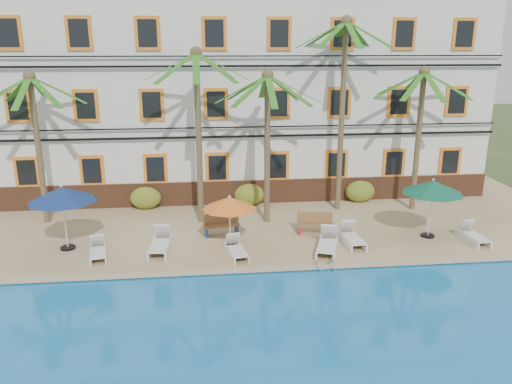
{
  "coord_description": "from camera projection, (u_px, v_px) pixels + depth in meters",
  "views": [
    {
      "loc": [
        -2.15,
        -16.99,
        7.92
      ],
      "look_at": [
        -0.01,
        3.0,
        2.0
      ],
      "focal_mm": 35.0,
      "sensor_mm": 36.0,
      "label": 1
    }
  ],
  "objects": [
    {
      "name": "lounger_f",
      "position": [
        473.0,
        235.0,
        20.25
      ],
      "size": [
        0.7,
        1.72,
        0.8
      ],
      "color": "silver",
      "rests_on": "pool_deck"
    },
    {
      "name": "bench_left",
      "position": [
        221.0,
        224.0,
        20.92
      ],
      "size": [
        1.56,
        0.72,
        0.93
      ],
      "color": "olive",
      "rests_on": "pool_deck"
    },
    {
      "name": "palm_c",
      "position": [
        267.0,
        124.0,
        21.39
      ],
      "size": [
        4.46,
        4.46,
        6.74
      ],
      "color": "brown",
      "rests_on": "pool_deck"
    },
    {
      "name": "lounger_e",
      "position": [
        351.0,
        237.0,
        20.0
      ],
      "size": [
        0.74,
        1.86,
        0.87
      ],
      "color": "silver",
      "rests_on": "pool_deck"
    },
    {
      "name": "lounger_d",
      "position": [
        327.0,
        244.0,
        19.26
      ],
      "size": [
        1.32,
        2.11,
        0.94
      ],
      "color": "silver",
      "rests_on": "pool_deck"
    },
    {
      "name": "shrub_right",
      "position": [
        360.0,
        191.0,
        25.31
      ],
      "size": [
        1.5,
        0.9,
        1.1
      ],
      "primitive_type": "ellipsoid",
      "color": "#23601B",
      "rests_on": "pool_deck"
    },
    {
      "name": "lounger_c",
      "position": [
        236.0,
        249.0,
        18.86
      ],
      "size": [
        0.9,
        1.75,
        0.79
      ],
      "color": "silver",
      "rests_on": "pool_deck"
    },
    {
      "name": "pool_ladder",
      "position": [
        325.0,
        268.0,
        17.85
      ],
      "size": [
        0.54,
        0.74,
        0.74
      ],
      "color": "silver",
      "rests_on": "ground"
    },
    {
      "name": "palm_e",
      "position": [
        420.0,
        118.0,
        23.13
      ],
      "size": [
        4.46,
        4.46,
        6.79
      ],
      "color": "brown",
      "rests_on": "pool_deck"
    },
    {
      "name": "lounger_a",
      "position": [
        98.0,
        251.0,
        18.74
      ],
      "size": [
        0.87,
        1.71,
        0.77
      ],
      "color": "silver",
      "rests_on": "pool_deck"
    },
    {
      "name": "palm_d",
      "position": [
        343.0,
        90.0,
        22.78
      ],
      "size": [
        4.46,
        4.46,
        8.96
      ],
      "color": "brown",
      "rests_on": "pool_deck"
    },
    {
      "name": "shrub_mid",
      "position": [
        249.0,
        195.0,
        24.73
      ],
      "size": [
        1.5,
        0.9,
        1.1
      ],
      "primitive_type": "ellipsoid",
      "color": "#23601B",
      "rests_on": "pool_deck"
    },
    {
      "name": "palm_a",
      "position": [
        36.0,
        125.0,
        21.37
      ],
      "size": [
        4.46,
        4.46,
        6.68
      ],
      "color": "brown",
      "rests_on": "pool_deck"
    },
    {
      "name": "shrub_left",
      "position": [
        146.0,
        198.0,
        24.22
      ],
      "size": [
        1.5,
        0.9,
        1.1
      ],
      "primitive_type": "ellipsoid",
      "color": "#23601B",
      "rests_on": "pool_deck"
    },
    {
      "name": "ground",
      "position": [
        265.0,
        266.0,
        18.66
      ],
      "size": [
        100.0,
        100.0,
        0.0
      ],
      "primitive_type": "plane",
      "color": "#384C23",
      "rests_on": "ground"
    },
    {
      "name": "hotel_building",
      "position": [
        242.0,
        95.0,
        26.66
      ],
      "size": [
        25.4,
        6.44,
        10.22
      ],
      "color": "silver",
      "rests_on": "pool_deck"
    },
    {
      "name": "pool_deck",
      "position": [
        252.0,
        218.0,
        23.39
      ],
      "size": [
        30.0,
        12.0,
        0.25
      ],
      "primitive_type": "cube",
      "color": "tan",
      "rests_on": "ground"
    },
    {
      "name": "umbrella_blue",
      "position": [
        62.0,
        195.0,
        18.96
      ],
      "size": [
        2.6,
        2.6,
        2.6
      ],
      "color": "black",
      "rests_on": "pool_deck"
    },
    {
      "name": "palm_b",
      "position": [
        198.0,
        112.0,
        21.19
      ],
      "size": [
        4.46,
        4.46,
        7.65
      ],
      "color": "brown",
      "rests_on": "pool_deck"
    },
    {
      "name": "lounger_b",
      "position": [
        160.0,
        244.0,
        19.29
      ],
      "size": [
        0.84,
        2.02,
        0.93
      ],
      "color": "silver",
      "rests_on": "pool_deck"
    },
    {
      "name": "umbrella_green",
      "position": [
        433.0,
        187.0,
        20.23
      ],
      "size": [
        2.51,
        2.51,
        2.51
      ],
      "color": "black",
      "rests_on": "pool_deck"
    },
    {
      "name": "pool_coping",
      "position": [
        268.0,
        269.0,
        17.72
      ],
      "size": [
        30.0,
        0.35,
        0.06
      ],
      "primitive_type": "cube",
      "color": "tan",
      "rests_on": "pool_deck"
    },
    {
      "name": "bench_right",
      "position": [
        316.0,
        223.0,
        20.99
      ],
      "size": [
        1.57,
        0.81,
        0.93
      ],
      "color": "olive",
      "rests_on": "pool_deck"
    },
    {
      "name": "umbrella_red",
      "position": [
        230.0,
        203.0,
        19.21
      ],
      "size": [
        2.14,
        2.14,
        2.15
      ],
      "color": "black",
      "rests_on": "pool_deck"
    }
  ]
}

